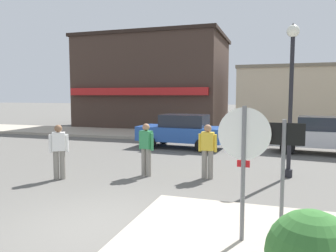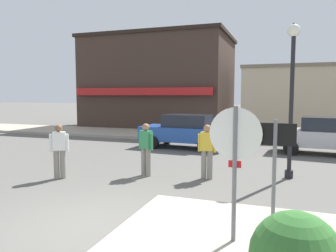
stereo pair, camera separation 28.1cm
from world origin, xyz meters
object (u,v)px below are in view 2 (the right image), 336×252
at_px(parked_car_nearest, 185,131).
at_px(pedestrian_crossing_near, 59,150).
at_px(stop_sign, 235,156).
at_px(pedestrian_crossing_far, 207,150).
at_px(parked_car_second, 326,135).
at_px(one_way_sign, 274,170).
at_px(lamp_post, 292,78).
at_px(pedestrian_kerb_side, 146,148).

distance_m(parked_car_nearest, pedestrian_crossing_near, 6.92).
bearing_deg(stop_sign, pedestrian_crossing_far, 108.13).
bearing_deg(parked_car_second, one_way_sign, -100.47).
height_order(one_way_sign, lamp_post, lamp_post).
height_order(parked_car_nearest, pedestrian_crossing_near, pedestrian_crossing_near).
distance_m(stop_sign, parked_car_second, 10.11).
xyz_separation_m(parked_car_second, pedestrian_crossing_far, (-3.77, -5.59, 0.06)).
height_order(parked_car_second, pedestrian_crossing_near, pedestrian_crossing_near).
bearing_deg(pedestrian_kerb_side, stop_sign, -50.96).
distance_m(lamp_post, parked_car_second, 5.35).
bearing_deg(stop_sign, parked_car_nearest, 110.83).
relative_size(one_way_sign, pedestrian_crossing_near, 1.30).
height_order(stop_sign, pedestrian_crossing_far, stop_sign).
xyz_separation_m(lamp_post, parked_car_nearest, (-4.51, 4.34, -2.15)).
distance_m(lamp_post, pedestrian_crossing_far, 3.23).
relative_size(lamp_post, pedestrian_kerb_side, 2.82).
height_order(parked_car_nearest, pedestrian_crossing_far, pedestrian_crossing_far).
xyz_separation_m(one_way_sign, lamp_post, (0.32, 5.10, 1.63)).
bearing_deg(one_way_sign, parked_car_nearest, 113.94).
relative_size(parked_car_second, pedestrian_crossing_far, 2.58).
distance_m(lamp_post, pedestrian_crossing_near, 7.12).
relative_size(one_way_sign, parked_car_second, 0.51).
distance_m(pedestrian_crossing_near, pedestrian_kerb_side, 2.55).
bearing_deg(parked_car_second, pedestrian_kerb_side, -133.94).
distance_m(lamp_post, parked_car_nearest, 6.62).
bearing_deg(pedestrian_kerb_side, parked_car_nearest, 93.97).
bearing_deg(parked_car_nearest, pedestrian_crossing_far, -67.09).
bearing_deg(lamp_post, pedestrian_crossing_near, -160.14).
bearing_deg(pedestrian_crossing_far, parked_car_nearest, 112.91).
bearing_deg(pedestrian_crossing_far, parked_car_second, 56.01).
xyz_separation_m(stop_sign, pedestrian_kerb_side, (-3.22, 3.97, -0.65)).
bearing_deg(lamp_post, one_way_sign, -93.59).
bearing_deg(one_way_sign, pedestrian_crossing_far, 115.21).
distance_m(stop_sign, lamp_post, 5.40).
xyz_separation_m(lamp_post, pedestrian_crossing_far, (-2.29, -0.92, -2.09)).
height_order(parked_car_second, pedestrian_kerb_side, pedestrian_kerb_side).
xyz_separation_m(lamp_post, pedestrian_crossing_near, (-6.40, -2.31, -2.09)).
height_order(stop_sign, pedestrian_crossing_near, stop_sign).
relative_size(lamp_post, pedestrian_crossing_near, 2.82).
relative_size(stop_sign, parked_car_second, 0.55).
distance_m(parked_car_second, pedestrian_crossing_far, 6.74).
height_order(parked_car_nearest, pedestrian_kerb_side, pedestrian_kerb_side).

